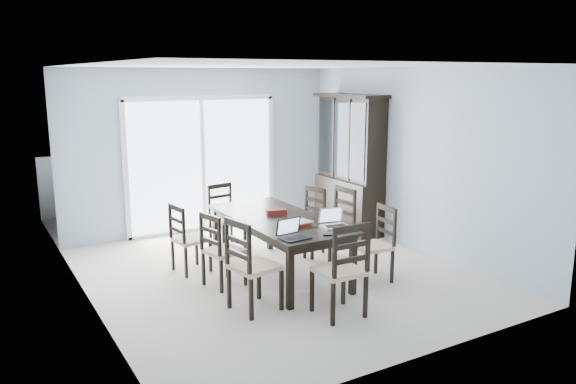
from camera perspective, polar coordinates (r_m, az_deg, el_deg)
name	(u,v)px	position (r m, az deg, el deg)	size (l,w,h in m)	color
floor	(278,274)	(7.23, -0.97, -8.37)	(5.00, 5.00, 0.00)	beige
ceiling	(278,66)	(6.78, -1.05, 12.71)	(5.00, 5.00, 0.00)	white
back_wall	(202,151)	(9.12, -8.76, 4.18)	(4.50, 0.02, 2.60)	#9EB1BD
wall_left	(88,193)	(6.13, -19.67, -0.14)	(0.02, 5.00, 2.60)	#9EB1BD
wall_right	(415,160)	(8.21, 12.82, 3.17)	(0.02, 5.00, 2.60)	#9EB1BD
balcony	(183,218)	(10.30, -10.59, -2.66)	(4.50, 2.00, 0.10)	gray
railing	(164,177)	(11.10, -12.48, 1.48)	(4.50, 0.06, 1.10)	#99999E
dining_table	(278,223)	(7.02, -0.99, -3.21)	(1.00, 2.20, 0.75)	black
china_hutch	(350,165)	(9.05, 6.30, 2.72)	(0.50, 1.38, 2.20)	black
sliding_door	(203,164)	(9.13, -8.67, 2.84)	(2.52, 0.05, 2.18)	silver
chair_left_near	(247,256)	(5.96, -4.19, -6.47)	(0.53, 0.52, 1.19)	black
chair_left_mid	(218,242)	(6.70, -7.17, -5.10)	(0.49, 0.48, 1.05)	black
chair_left_far	(184,231)	(7.25, -10.48, -3.95)	(0.45, 0.44, 1.04)	black
chair_right_near	(379,235)	(6.98, 9.19, -4.36)	(0.46, 0.45, 1.07)	black
chair_right_mid	(338,217)	(7.65, 5.14, -2.50)	(0.47, 0.46, 1.15)	black
chair_right_far	(310,213)	(7.99, 2.25, -2.15)	(0.49, 0.48, 1.07)	black
chair_end_near	(345,260)	(5.82, 5.79, -6.91)	(0.46, 0.47, 1.20)	black
chair_end_far	(224,209)	(8.29, -6.56, -1.70)	(0.45, 0.46, 1.07)	black
laptop_dark	(295,234)	(6.09, 0.73, -4.31)	(0.33, 0.25, 0.21)	black
laptop_silver	(335,223)	(6.58, 4.81, -3.13)	(0.34, 0.26, 0.21)	silver
book_stack	(298,223)	(6.65, 1.07, -3.19)	(0.30, 0.25, 0.05)	maroon
cell_phone	(328,235)	(6.26, 4.09, -4.35)	(0.12, 0.05, 0.01)	black
game_box	(276,212)	(7.17, -1.20, -2.01)	(0.26, 0.13, 0.06)	#4D140F
hot_tub	(142,198)	(9.88, -14.64, -0.59)	(1.84, 1.68, 0.86)	brown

